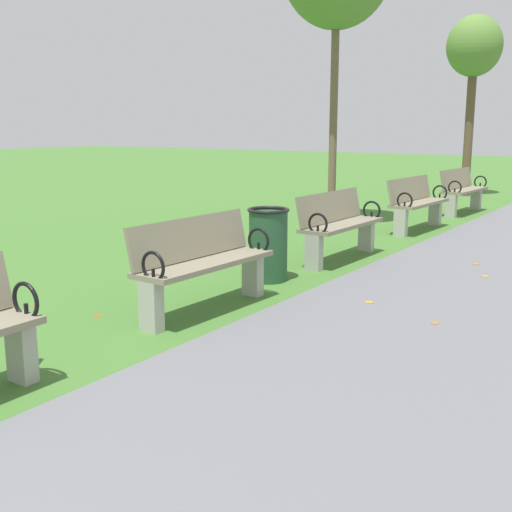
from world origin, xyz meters
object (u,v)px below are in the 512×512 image
park_bench_3 (202,262)px  park_bench_6 (462,189)px  tree_3 (474,51)px  park_bench_4 (339,224)px  trash_bin (268,244)px  park_bench_5 (417,202)px

park_bench_3 → park_bench_6: size_ratio=1.00×
park_bench_3 → tree_3: 12.21m
park_bench_4 → trash_bin: bearing=-95.6°
park_bench_4 → tree_3: (-0.91, 8.90, 3.07)m
park_bench_4 → park_bench_6: 5.52m
park_bench_4 → park_bench_6: bearing=90.0°
park_bench_3 → tree_3: tree_3 is taller
park_bench_3 → park_bench_6: 8.40m
park_bench_4 → park_bench_5: (0.00, 2.90, 0.00)m
park_bench_6 → trash_bin: bearing=-91.2°
park_bench_3 → park_bench_6: (0.00, 8.40, 0.00)m
park_bench_3 → park_bench_4: same height
tree_3 → trash_bin: (0.76, -10.39, -3.13)m
park_bench_4 → park_bench_3: bearing=-90.0°
park_bench_3 → park_bench_5: same height
trash_bin → park_bench_3: bearing=-83.9°
park_bench_3 → park_bench_5: size_ratio=1.00×
trash_bin → tree_3: bearing=94.2°
park_bench_6 → tree_3: size_ratio=0.37×
park_bench_4 → tree_3: bearing=95.8°
park_bench_4 → park_bench_5: same height
park_bench_4 → trash_bin: (-0.15, -1.49, -0.06)m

